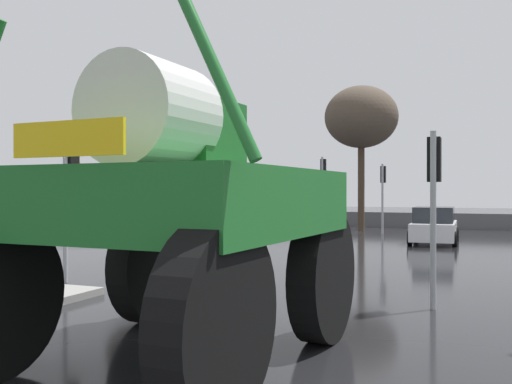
% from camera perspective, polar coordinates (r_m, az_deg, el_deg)
% --- Properties ---
extents(ground_plane, '(120.00, 120.00, 0.00)m').
position_cam_1_polar(ground_plane, '(17.62, 7.33, -7.03)').
color(ground_plane, black).
extents(oversize_sprayer, '(4.07, 5.32, 4.15)m').
position_cam_1_polar(oversize_sprayer, '(7.63, -8.07, -2.07)').
color(oversize_sprayer, black).
rests_on(oversize_sprayer, ground).
extents(sedan_ahead, '(1.95, 4.14, 1.52)m').
position_cam_1_polar(sedan_ahead, '(25.29, 17.11, -3.22)').
color(sedan_ahead, silver).
rests_on(sedan_ahead, ground).
extents(traffic_signal_near_left, '(0.24, 0.54, 3.42)m').
position_cam_1_polar(traffic_signal_near_left, '(14.72, -17.83, 1.27)').
color(traffic_signal_near_left, '#A8AAAF').
rests_on(traffic_signal_near_left, ground).
extents(traffic_signal_near_right, '(0.24, 0.54, 3.31)m').
position_cam_1_polar(traffic_signal_near_right, '(11.37, 17.10, 1.16)').
color(traffic_signal_near_right, '#A8AAAF').
rests_on(traffic_signal_near_right, ground).
extents(traffic_signal_far_left, '(0.24, 0.55, 3.95)m').
position_cam_1_polar(traffic_signal_far_left, '(30.56, 6.61, 1.44)').
color(traffic_signal_far_left, '#A8AAAF').
rests_on(traffic_signal_far_left, ground).
extents(traffic_signal_far_right, '(0.24, 0.55, 3.53)m').
position_cam_1_polar(traffic_signal_far_right, '(29.89, 12.38, 0.87)').
color(traffic_signal_far_right, '#A8AAAF').
rests_on(traffic_signal_far_right, ground).
extents(streetlight_far_left, '(1.73, 0.24, 7.40)m').
position_cam_1_polar(streetlight_far_left, '(25.42, -9.02, 4.50)').
color(streetlight_far_left, '#A8AAAF').
rests_on(streetlight_far_left, ground).
extents(bare_tree_left, '(2.87, 2.87, 5.69)m').
position_cam_1_polar(bare_tree_left, '(24.41, -11.25, 5.36)').
color(bare_tree_left, '#473828').
rests_on(bare_tree_left, ground).
extents(bare_tree_far_center, '(4.03, 4.03, 7.97)m').
position_cam_1_polar(bare_tree_far_center, '(32.71, 10.31, 7.20)').
color(bare_tree_far_center, '#473828').
rests_on(bare_tree_far_center, ground).
extents(roadside_barrier, '(27.58, 0.24, 0.90)m').
position_cam_1_polar(roadside_barrier, '(35.08, 14.69, -2.70)').
color(roadside_barrier, '#59595B').
rests_on(roadside_barrier, ground).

